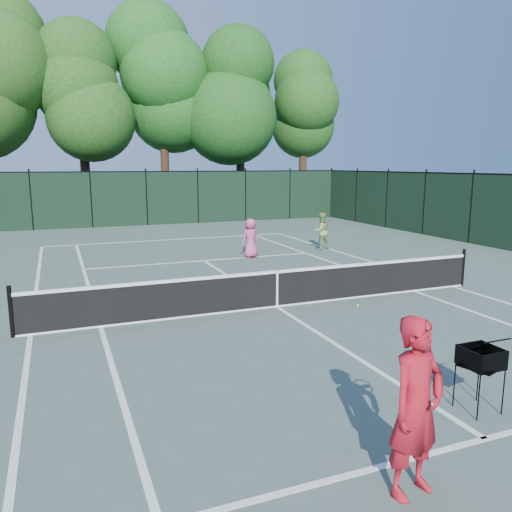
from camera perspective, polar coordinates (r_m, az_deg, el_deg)
name	(u,v)px	position (r m, az deg, el deg)	size (l,w,h in m)	color
ground	(277,307)	(12.20, 2.39, -5.83)	(90.00, 90.00, 0.00)	#49594E
sideline_doubles_left	(30,335)	(11.22, -24.38, -8.23)	(0.10, 23.77, 0.01)	white
sideline_doubles_right	(453,287)	(15.23, 21.58, -3.26)	(0.10, 23.77, 0.01)	white
sideline_singles_left	(101,327)	(11.22, -17.33, -7.75)	(0.10, 23.77, 0.01)	white
sideline_singles_right	(414,291)	(14.34, 17.59, -3.84)	(0.10, 23.77, 0.01)	white
baseline_far	(171,240)	(23.32, -9.71, 1.85)	(10.97, 0.10, 0.01)	white
service_line_near	(485,439)	(7.30, 24.72, -18.45)	(8.23, 0.10, 0.01)	white
service_line_far	(204,261)	(18.07, -5.98, -0.52)	(8.23, 0.10, 0.01)	white
center_service_line	(277,307)	(12.20, 2.39, -5.82)	(0.10, 12.80, 0.01)	white
tennis_net	(277,288)	(12.08, 2.40, -3.66)	(11.69, 0.09, 1.06)	black
fence_far	(147,199)	(29.14, -12.39, 6.40)	(24.00, 0.05, 3.00)	black
tree_2	(80,91)	(32.81, -19.43, 17.40)	(6.00, 6.00, 12.40)	black
tree_3	(162,75)	(34.13, -10.69, 19.67)	(7.00, 7.00, 14.45)	black
tree_4	(240,92)	(34.70, -1.85, 18.24)	(6.20, 6.20, 12.97)	black
tree_5	(304,103)	(37.09, 5.49, 17.01)	(5.80, 5.80, 12.23)	black
coach	(416,407)	(5.58, 17.86, -16.14)	(0.91, 0.79, 1.92)	#AB1320
player_pink	(251,238)	(18.47, -0.63, 2.05)	(0.81, 0.64, 1.46)	#CE487D
player_green	(321,231)	(20.49, 7.47, 2.84)	(0.73, 0.57, 1.49)	#84A753
ball_hopper	(481,358)	(7.69, 24.32, -10.56)	(0.61, 0.61, 0.93)	black
loose_ball_midcourt	(357,306)	(12.42, 11.52, -5.58)	(0.07, 0.07, 0.07)	yellow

